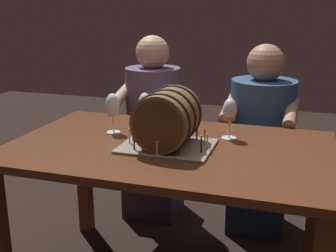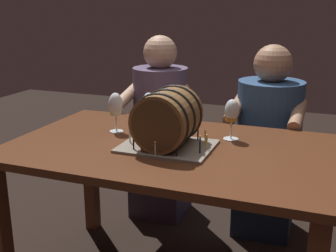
{
  "view_description": "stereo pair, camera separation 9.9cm",
  "coord_description": "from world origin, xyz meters",
  "px_view_note": "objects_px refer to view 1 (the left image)",
  "views": [
    {
      "loc": [
        0.54,
        -1.74,
        1.37
      ],
      "look_at": [
        0.0,
        -0.03,
        0.85
      ],
      "focal_mm": 45.32,
      "sensor_mm": 36.0,
      "label": 1
    },
    {
      "loc": [
        0.64,
        -1.71,
        1.37
      ],
      "look_at": [
        0.0,
        -0.03,
        0.85
      ],
      "focal_mm": 45.32,
      "sensor_mm": 36.0,
      "label": 2
    }
  ],
  "objects_px": {
    "dining_table": "(170,167)",
    "wine_glass_empty": "(145,103)",
    "wine_glass_amber": "(230,112)",
    "person_seated_right": "(260,145)",
    "barrel_cake": "(168,120)",
    "person_seated_left": "(153,134)",
    "wine_glass_white": "(113,107)"
  },
  "relations": [
    {
      "from": "barrel_cake",
      "to": "wine_glass_white",
      "type": "bearing_deg",
      "value": 157.38
    },
    {
      "from": "person_seated_right",
      "to": "person_seated_left",
      "type": "bearing_deg",
      "value": -179.98
    },
    {
      "from": "wine_glass_amber",
      "to": "person_seated_right",
      "type": "distance_m",
      "value": 0.65
    },
    {
      "from": "person_seated_left",
      "to": "person_seated_right",
      "type": "relative_size",
      "value": 1.03
    },
    {
      "from": "wine_glass_empty",
      "to": "wine_glass_amber",
      "type": "xyz_separation_m",
      "value": [
        0.46,
        -0.09,
        0.01
      ]
    },
    {
      "from": "wine_glass_amber",
      "to": "barrel_cake",
      "type": "bearing_deg",
      "value": -137.41
    },
    {
      "from": "wine_glass_amber",
      "to": "person_seated_left",
      "type": "height_order",
      "value": "person_seated_left"
    },
    {
      "from": "wine_glass_empty",
      "to": "person_seated_left",
      "type": "xyz_separation_m",
      "value": [
        -0.12,
        0.47,
        -0.32
      ]
    },
    {
      "from": "person_seated_left",
      "to": "person_seated_right",
      "type": "distance_m",
      "value": 0.69
    },
    {
      "from": "dining_table",
      "to": "wine_glass_empty",
      "type": "xyz_separation_m",
      "value": [
        -0.22,
        0.27,
        0.23
      ]
    },
    {
      "from": "barrel_cake",
      "to": "dining_table",
      "type": "bearing_deg",
      "value": 94.61
    },
    {
      "from": "wine_glass_amber",
      "to": "person_seated_right",
      "type": "height_order",
      "value": "person_seated_right"
    },
    {
      "from": "wine_glass_empty",
      "to": "person_seated_left",
      "type": "distance_m",
      "value": 0.58
    },
    {
      "from": "wine_glass_empty",
      "to": "wine_glass_amber",
      "type": "bearing_deg",
      "value": -11.13
    },
    {
      "from": "barrel_cake",
      "to": "wine_glass_amber",
      "type": "relative_size",
      "value": 2.07
    },
    {
      "from": "wine_glass_amber",
      "to": "person_seated_right",
      "type": "bearing_deg",
      "value": 79.29
    },
    {
      "from": "wine_glass_amber",
      "to": "wine_glass_white",
      "type": "relative_size",
      "value": 0.97
    },
    {
      "from": "dining_table",
      "to": "barrel_cake",
      "type": "xyz_separation_m",
      "value": [
        0.0,
        -0.03,
        0.23
      ]
    },
    {
      "from": "wine_glass_white",
      "to": "person_seated_left",
      "type": "relative_size",
      "value": 0.17
    },
    {
      "from": "dining_table",
      "to": "wine_glass_empty",
      "type": "height_order",
      "value": "wine_glass_empty"
    },
    {
      "from": "barrel_cake",
      "to": "person_seated_right",
      "type": "distance_m",
      "value": 0.91
    },
    {
      "from": "barrel_cake",
      "to": "wine_glass_empty",
      "type": "distance_m",
      "value": 0.38
    },
    {
      "from": "barrel_cake",
      "to": "person_seated_left",
      "type": "height_order",
      "value": "person_seated_left"
    },
    {
      "from": "dining_table",
      "to": "wine_glass_white",
      "type": "distance_m",
      "value": 0.42
    },
    {
      "from": "barrel_cake",
      "to": "wine_glass_amber",
      "type": "bearing_deg",
      "value": 42.59
    },
    {
      "from": "dining_table",
      "to": "person_seated_right",
      "type": "distance_m",
      "value": 0.82
    },
    {
      "from": "dining_table",
      "to": "wine_glass_amber",
      "type": "distance_m",
      "value": 0.38
    },
    {
      "from": "barrel_cake",
      "to": "wine_glass_amber",
      "type": "xyz_separation_m",
      "value": [
        0.24,
        0.22,
        0.0
      ]
    },
    {
      "from": "dining_table",
      "to": "wine_glass_white",
      "type": "xyz_separation_m",
      "value": [
        -0.33,
        0.1,
        0.24
      ]
    },
    {
      "from": "dining_table",
      "to": "wine_glass_empty",
      "type": "bearing_deg",
      "value": 128.76
    },
    {
      "from": "wine_glass_empty",
      "to": "person_seated_right",
      "type": "height_order",
      "value": "person_seated_right"
    },
    {
      "from": "person_seated_right",
      "to": "barrel_cake",
      "type": "bearing_deg",
      "value": -113.8
    }
  ]
}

